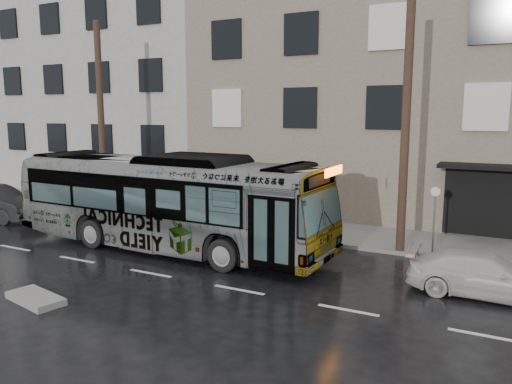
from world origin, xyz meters
TOP-DOWN VIEW (x-y plane):
  - ground at (0.00, 0.00)m, footprint 120.00×120.00m
  - sidewalk at (0.00, 4.90)m, footprint 90.00×3.60m
  - building_taupe at (5.00, 12.70)m, footprint 20.00×12.00m
  - building_grey at (-18.00, 14.20)m, footprint 26.00×15.00m
  - utility_pole_front at (6.50, 3.30)m, footprint 0.30×0.30m
  - utility_pole_rear at (-7.50, 3.30)m, footprint 0.30×0.30m
  - sign_post at (7.60, 3.30)m, footprint 0.06×0.06m
  - bus at (-1.34, 0.12)m, footprint 12.72×3.35m
  - white_sedan at (9.41, 0.24)m, footprint 4.15×1.78m
  - slush_pile at (-1.20, -5.79)m, footprint 1.92×1.15m

SIDE VIEW (x-z plane):
  - ground at x=0.00m, z-range 0.00..0.00m
  - sidewalk at x=0.00m, z-range 0.00..0.15m
  - slush_pile at x=-1.20m, z-range 0.00..0.18m
  - white_sedan at x=9.41m, z-range 0.00..1.19m
  - sign_post at x=7.60m, z-range 0.15..2.55m
  - bus at x=-1.34m, z-range 0.00..3.52m
  - utility_pole_front at x=6.50m, z-range 0.15..9.15m
  - utility_pole_rear at x=-7.50m, z-range 0.15..9.15m
  - building_taupe at x=5.00m, z-range 0.00..11.00m
  - building_grey at x=-18.00m, z-range 0.00..16.00m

